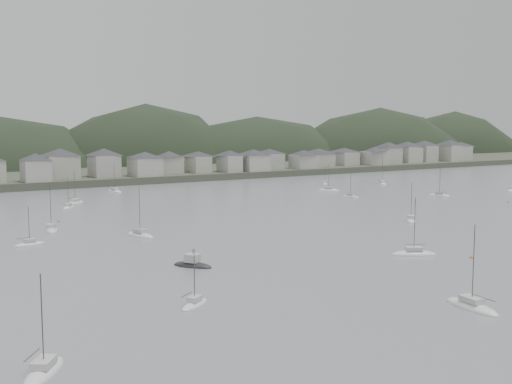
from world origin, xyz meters
TOP-DOWN VIEW (x-y plane):
  - ground at (0.00, 0.00)m, footprint 900.00×900.00m
  - far_shore_land at (0.00, 295.00)m, footprint 900.00×250.00m
  - forested_ridge at (4.83, 269.40)m, footprint 851.55×103.94m
  - waterfront_town at (50.59, 183.34)m, footprint 451.48×28.46m
  - sailboat_lead at (71.34, 131.71)m, footprint 5.28×5.90m
  - moored_fleet at (-19.69, 64.52)m, footprint 256.70×174.12m
  - motor_launch_far at (-44.33, 26.92)m, footprint 6.25×7.64m
  - mooring_buoys at (6.65, 74.23)m, footprint 147.18×115.94m

SIDE VIEW (x-z plane):
  - forested_ridge at x=4.83m, z-range -62.57..40.00m
  - ground at x=0.00m, z-range 0.00..0.00m
  - mooring_buoys at x=6.65m, z-range -0.20..0.50m
  - moored_fleet at x=-19.69m, z-range -6.46..6.81m
  - sailboat_lead at x=71.34m, z-range -3.95..4.33m
  - motor_launch_far at x=-44.33m, z-range -1.59..2.18m
  - far_shore_land at x=0.00m, z-range 0.00..3.00m
  - waterfront_town at x=50.59m, z-range 2.20..15.12m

